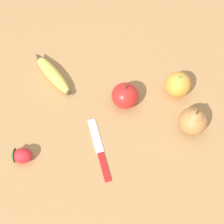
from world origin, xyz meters
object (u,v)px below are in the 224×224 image
pear (193,121)px  paring_knife (100,151)px  banana (53,74)px  strawberry (21,156)px  apple (125,96)px  orange (178,84)px

pear → paring_knife: pear is taller
banana → paring_knife: bearing=172.9°
strawberry → apple: size_ratio=0.82×
strawberry → paring_knife: bearing=-175.7°
apple → paring_knife: bearing=115.1°
pear → apple: size_ratio=1.16×
pear → paring_knife: 0.27m
orange → strawberry: bearing=75.5°
pear → apple: (0.18, 0.08, -0.01)m
banana → paring_knife: (-0.28, 0.05, -0.02)m
banana → strawberry: 0.27m
banana → orange: 0.38m
strawberry → paring_knife: size_ratio=0.38×
pear → banana: bearing=25.7°
pear → apple: bearing=24.1°
strawberry → orange: bearing=-154.8°
apple → banana: bearing=27.0°
strawberry → paring_knife: (-0.12, -0.17, -0.02)m
paring_knife → banana: bearing=105.7°
strawberry → paring_knife: 0.21m
banana → strawberry: size_ratio=2.77×
banana → strawberry: bearing=129.5°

